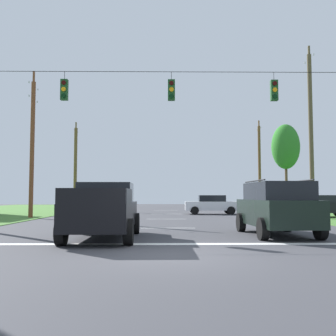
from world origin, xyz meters
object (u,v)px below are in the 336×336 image
pickup_truck (104,211)px  distant_car_oncoming (323,206)px  utility_pole_mid_left (32,145)px  tree_roadside_right (286,147)px  utility_pole_mid_right (311,133)px  utility_pole_far_left (75,168)px  distant_car_crossing_white (212,204)px  utility_pole_far_right (260,166)px  suv_black (276,207)px  overhead_signal_span (168,135)px

pickup_truck → distant_car_oncoming: pickup_truck is taller
utility_pole_mid_left → tree_roadside_right: 23.09m
utility_pole_mid_right → utility_pole_mid_left: 18.54m
distant_car_oncoming → utility_pole_far_left: 24.67m
distant_car_crossing_white → utility_pole_far_right: 10.86m
suv_black → utility_pole_mid_right: bearing=63.1°
pickup_truck → distant_car_crossing_white: pickup_truck is taller
overhead_signal_span → distant_car_oncoming: (10.77, 9.51, -3.43)m
overhead_signal_span → suv_black: 5.89m
overhead_signal_span → utility_pole_far_right: size_ratio=1.93×
overhead_signal_span → tree_roadside_right: (11.41, 19.50, 1.88)m
distant_car_crossing_white → tree_roadside_right: tree_roadside_right is taller
utility_pole_far_right → utility_pole_far_left: utility_pole_far_right is taller
distant_car_oncoming → utility_pole_far_left: size_ratio=0.47×
suv_black → distant_car_crossing_white: size_ratio=1.12×
distant_car_crossing_white → utility_pole_far_right: bearing=54.4°
tree_roadside_right → pickup_truck: bearing=-120.3°
overhead_signal_span → distant_car_oncoming: bearing=41.4°
suv_black → distant_car_crossing_white: bearing=91.1°
utility_pole_far_right → utility_pole_far_left: 19.00m
overhead_signal_span → utility_pole_mid_right: bearing=39.1°
overhead_signal_span → utility_pole_mid_left: 12.78m
distant_car_crossing_white → utility_pole_mid_right: bearing=-49.4°
utility_pole_far_right → tree_roadside_right: size_ratio=1.12×
suv_black → tree_roadside_right: bearing=71.8°
distant_car_oncoming → utility_pole_mid_right: utility_pole_mid_right is taller
utility_pole_mid_left → tree_roadside_right: utility_pole_mid_left is taller
distant_car_crossing_white → utility_pole_far_right: (5.94, 8.31, 3.69)m
distant_car_crossing_white → utility_pole_mid_left: bearing=-157.4°
overhead_signal_span → pickup_truck: 5.56m
overhead_signal_span → utility_pole_far_left: utility_pole_far_left is taller
overhead_signal_span → utility_pole_far_left: bearing=111.8°
utility_pole_mid_left → utility_pole_far_left: utility_pole_mid_left is taller
distant_car_oncoming → utility_pole_mid_left: size_ratio=0.43×
distant_car_oncoming → tree_roadside_right: bearing=86.4°
pickup_truck → utility_pole_far_right: utility_pole_far_right is taller
suv_black → tree_roadside_right: tree_roadside_right is taller
overhead_signal_span → pickup_truck: (-2.28, -3.90, -3.25)m
utility_pole_mid_left → distant_car_crossing_white: bearing=22.6°
suv_black → utility_pole_mid_left: utility_pole_mid_left is taller
overhead_signal_span → utility_pole_mid_left: bearing=135.5°
distant_car_oncoming → utility_pole_far_left: (-20.12, 13.82, 3.60)m
distant_car_oncoming → utility_pole_mid_right: bearing=-126.5°
overhead_signal_span → suv_black: overhead_signal_span is taller
suv_black → pickup_truck: bearing=-171.0°
suv_black → distant_car_crossing_white: 17.17m
pickup_truck → tree_roadside_right: size_ratio=0.66×
suv_black → overhead_signal_span: bearing=144.3°
overhead_signal_span → utility_pole_far_left: size_ratio=1.95×
distant_car_oncoming → utility_pole_far_left: bearing=145.5°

